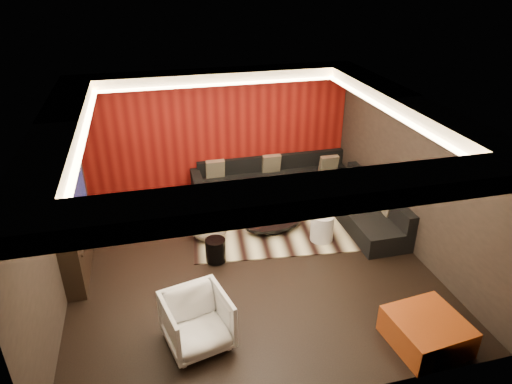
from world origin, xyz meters
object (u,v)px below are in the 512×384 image
object	(u,v)px
orange_ottoman	(426,331)
armchair	(197,321)
drum_stool	(216,250)
coffee_table	(273,225)
sectional_sofa	(305,191)
white_side_table	(322,228)

from	to	relation	value
orange_ottoman	armchair	size ratio (longest dim) A/B	1.10
drum_stool	orange_ottoman	bearing A→B (deg)	-46.44
drum_stool	orange_ottoman	size ratio (longest dim) A/B	0.45
coffee_table	armchair	size ratio (longest dim) A/B	1.37
drum_stool	sectional_sofa	xyz separation A→B (m)	(2.28, 1.73, 0.03)
drum_stool	armchair	distance (m)	1.95
coffee_table	drum_stool	distance (m)	1.47
drum_stool	orange_ottoman	distance (m)	3.64
drum_stool	coffee_table	bearing A→B (deg)	30.27
coffee_table	sectional_sofa	distance (m)	1.42
orange_ottoman	sectional_sofa	distance (m)	4.37
orange_ottoman	sectional_sofa	size ratio (longest dim) A/B	0.26
armchair	drum_stool	bearing A→B (deg)	59.80
drum_stool	white_side_table	size ratio (longest dim) A/B	0.79
orange_ottoman	drum_stool	bearing A→B (deg)	133.56
armchair	white_side_table	bearing A→B (deg)	24.49
white_side_table	sectional_sofa	bearing A→B (deg)	82.02
coffee_table	armchair	distance (m)	3.20
armchair	sectional_sofa	distance (m)	4.58
white_side_table	orange_ottoman	xyz separation A→B (m)	(0.44, -2.82, -0.06)
sectional_sofa	drum_stool	bearing A→B (deg)	-142.93
drum_stool	white_side_table	xyz separation A→B (m)	(2.07, 0.18, 0.04)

